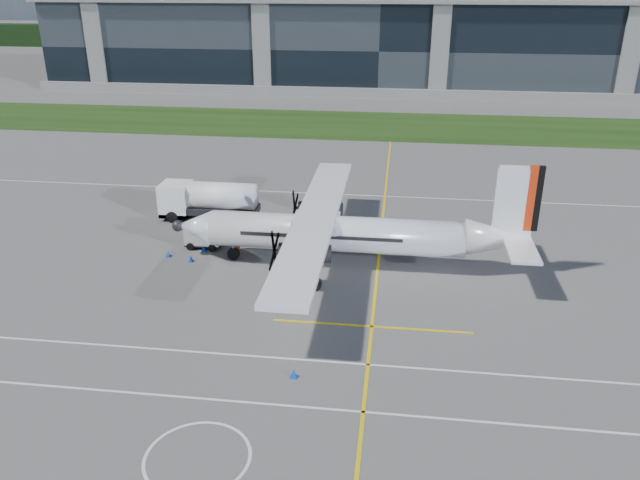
{
  "coord_description": "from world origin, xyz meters",
  "views": [
    {
      "loc": [
        4.05,
        -38.46,
        19.49
      ],
      "look_at": [
        -0.98,
        0.5,
        2.68
      ],
      "focal_mm": 35.0,
      "sensor_mm": 36.0,
      "label": 1
    }
  ],
  "objects": [
    {
      "name": "ground",
      "position": [
        0.0,
        40.0,
        0.0
      ],
      "size": [
        400.0,
        400.0,
        0.0
      ],
      "primitive_type": "plane",
      "color": "#555351",
      "rests_on": "ground"
    },
    {
      "name": "grass_strip",
      "position": [
        0.0,
        48.0,
        0.02
      ],
      "size": [
        400.0,
        18.0,
        0.04
      ],
      "primitive_type": "cube",
      "color": "black",
      "rests_on": "ground"
    },
    {
      "name": "terminal_building",
      "position": [
        0.0,
        80.0,
        7.5
      ],
      "size": [
        120.0,
        20.0,
        15.0
      ],
      "primitive_type": "cube",
      "color": "black",
      "rests_on": "ground"
    },
    {
      "name": "tree_line",
      "position": [
        0.0,
        140.0,
        3.0
      ],
      "size": [
        400.0,
        6.0,
        6.0
      ],
      "primitive_type": "cube",
      "color": "black",
      "rests_on": "ground"
    },
    {
      "name": "yellow_taxiway_centerline",
      "position": [
        3.0,
        10.0,
        0.01
      ],
      "size": [
        0.2,
        70.0,
        0.01
      ],
      "primitive_type": "cube",
      "color": "yellow",
      "rests_on": "ground"
    },
    {
      "name": "white_lane_line",
      "position": [
        0.0,
        -14.0,
        0.01
      ],
      "size": [
        90.0,
        0.15,
        0.01
      ],
      "primitive_type": "cube",
      "color": "white",
      "rests_on": "ground"
    },
    {
      "name": "turboprop_aircraft",
      "position": [
        0.88,
        2.28,
        3.98
      ],
      "size": [
        25.6,
        26.54,
        7.96
      ],
      "primitive_type": null,
      "color": "white",
      "rests_on": "ground"
    },
    {
      "name": "fuel_tanker_truck",
      "position": [
        -12.4,
        10.15,
        1.65
      ],
      "size": [
        8.78,
        2.85,
        3.29
      ],
      "primitive_type": null,
      "color": "white",
      "rests_on": "ground"
    },
    {
      "name": "baggage_tug",
      "position": [
        -10.51,
        4.27,
        0.86
      ],
      "size": [
        2.88,
        1.73,
        1.73
      ],
      "primitive_type": null,
      "color": "white",
      "rests_on": "ground"
    },
    {
      "name": "ground_crew_person",
      "position": [
        -7.58,
        3.73,
        1.08
      ],
      "size": [
        0.74,
        0.95,
        2.17
      ],
      "primitive_type": "imported",
      "rotation": [
        0.0,
        0.0,
        1.7
      ],
      "color": "#F25907",
      "rests_on": "ground"
    },
    {
      "name": "safety_cone_portwing",
      "position": [
        -0.79,
        -11.64,
        0.25
      ],
      "size": [
        0.36,
        0.36,
        0.5
      ],
      "primitive_type": "cone",
      "color": "#0B3CBF",
      "rests_on": "ground"
    },
    {
      "name": "safety_cone_nose_stbd",
      "position": [
        -10.3,
        3.37,
        0.25
      ],
      "size": [
        0.36,
        0.36,
        0.5
      ],
      "primitive_type": "cone",
      "color": "#0B3CBF",
      "rests_on": "ground"
    },
    {
      "name": "safety_cone_nose_port",
      "position": [
        -10.68,
        1.52,
        0.25
      ],
      "size": [
        0.36,
        0.36,
        0.5
      ],
      "primitive_type": "cone",
      "color": "#0B3CBF",
      "rests_on": "ground"
    },
    {
      "name": "safety_cone_stbdwing",
      "position": [
        -2.15,
        15.89,
        0.25
      ],
      "size": [
        0.36,
        0.36,
        0.5
      ],
      "primitive_type": "cone",
      "color": "#0B3CBF",
      "rests_on": "ground"
    },
    {
      "name": "safety_cone_fwd",
      "position": [
        -12.63,
        2.17,
        0.25
      ],
      "size": [
        0.36,
        0.36,
        0.5
      ],
      "primitive_type": "cone",
      "color": "#0B3CBF",
      "rests_on": "ground"
    }
  ]
}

